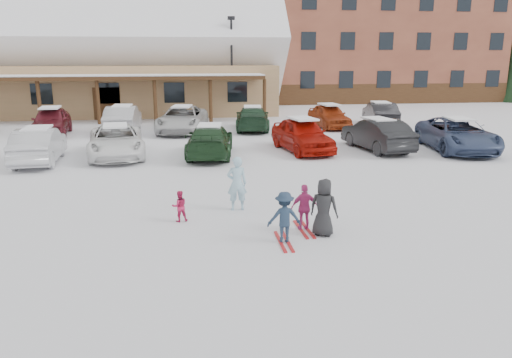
{
  "coord_description": "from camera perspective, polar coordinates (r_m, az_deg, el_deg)",
  "views": [
    {
      "loc": [
        -1.56,
        -12.47,
        4.42
      ],
      "look_at": [
        0.3,
        1.0,
        1.0
      ],
      "focal_mm": 35.0,
      "sensor_mm": 36.0,
      "label": 1
    }
  ],
  "objects": [
    {
      "name": "ground",
      "position": [
        13.32,
        -0.69,
        -5.26
      ],
      "size": [
        160.0,
        160.0,
        0.0
      ],
      "primitive_type": "plane",
      "color": "white",
      "rests_on": "ground"
    },
    {
      "name": "toddler_red",
      "position": [
        13.62,
        -8.73,
        -3.09
      ],
      "size": [
        0.47,
        0.4,
        0.86
      ],
      "primitive_type": "imported",
      "rotation": [
        0.0,
        0.0,
        3.34
      ],
      "color": "#BC1F4E",
      "rests_on": "ground"
    },
    {
      "name": "parked_car_4",
      "position": [
        23.31,
        5.31,
        5.05
      ],
      "size": [
        2.53,
        4.75,
        1.54
      ],
      "primitive_type": "imported",
      "rotation": [
        0.0,
        0.0,
        0.16
      ],
      "color": "#AB1208",
      "rests_on": "ground"
    },
    {
      "name": "conifer_4",
      "position": [
        68.46,
        24.29,
        14.7
      ],
      "size": [
        5.06,
        5.06,
        11.73
      ],
      "color": "black",
      "rests_on": "ground"
    },
    {
      "name": "parked_car_13",
      "position": [
        32.65,
        14.01,
        7.22
      ],
      "size": [
        2.29,
        4.65,
        1.47
      ],
      "primitive_type": "imported",
      "rotation": [
        0.0,
        0.0,
        2.97
      ],
      "color": "black",
      "rests_on": "ground"
    },
    {
      "name": "parked_car_12",
      "position": [
        31.12,
        8.36,
        7.14
      ],
      "size": [
        2.06,
        4.33,
        1.43
      ],
      "primitive_type": "imported",
      "rotation": [
        0.0,
        0.0,
        0.09
      ],
      "color": "#A23714",
      "rests_on": "ground"
    },
    {
      "name": "alpine_hotel",
      "position": [
        53.06,
        10.06,
        18.47
      ],
      "size": [
        31.48,
        14.01,
        21.48
      ],
      "color": "brown",
      "rests_on": "ground"
    },
    {
      "name": "bystander_dark",
      "position": [
        12.47,
        7.76,
        -3.24
      ],
      "size": [
        0.85,
        0.76,
        1.45
      ],
      "primitive_type": "imported",
      "rotation": [
        0.0,
        0.0,
        2.59
      ],
      "color": "black",
      "rests_on": "ground"
    },
    {
      "name": "parked_car_11",
      "position": [
        29.86,
        -0.41,
        6.96
      ],
      "size": [
        2.52,
        5.0,
        1.39
      ],
      "primitive_type": "imported",
      "rotation": [
        0.0,
        0.0,
        3.02
      ],
      "color": "#1F3E27",
      "rests_on": "ground"
    },
    {
      "name": "day_lodge",
      "position": [
        41.11,
        -18.76,
        12.73
      ],
      "size": [
        29.12,
        12.5,
        10.38
      ],
      "color": "tan",
      "rests_on": "ground"
    },
    {
      "name": "parked_car_10",
      "position": [
        29.35,
        -8.43,
        6.79
      ],
      "size": [
        3.28,
        5.71,
        1.5
      ],
      "primitive_type": "imported",
      "rotation": [
        0.0,
        0.0,
        -0.15
      ],
      "color": "silver",
      "rests_on": "ground"
    },
    {
      "name": "parked_car_1",
      "position": [
        22.6,
        -23.58,
        3.54
      ],
      "size": [
        1.86,
        4.53,
        1.46
      ],
      "primitive_type": "imported",
      "rotation": [
        0.0,
        0.0,
        3.21
      ],
      "color": "#B9BABE",
      "rests_on": "ground"
    },
    {
      "name": "child_magenta",
      "position": [
        12.83,
        5.58,
        -3.25
      ],
      "size": [
        0.72,
        0.31,
        1.21
      ],
      "primitive_type": "imported",
      "rotation": [
        0.0,
        0.0,
        3.17
      ],
      "color": "#B82F71",
      "rests_on": "ground"
    },
    {
      "name": "parked_car_8",
      "position": [
        30.13,
        -22.36,
        6.11
      ],
      "size": [
        2.25,
        4.68,
        1.54
      ],
      "primitive_type": "imported",
      "rotation": [
        0.0,
        0.0,
        0.1
      ],
      "color": "maroon",
      "rests_on": "ground"
    },
    {
      "name": "parked_car_3",
      "position": [
        22.18,
        -5.29,
        4.38
      ],
      "size": [
        2.45,
        4.94,
        1.38
      ],
      "primitive_type": "imported",
      "rotation": [
        0.0,
        0.0,
        3.03
      ],
      "color": "#1C3B1F",
      "rests_on": "ground"
    },
    {
      "name": "skis_child_navy",
      "position": [
        12.17,
        3.21,
        -7.13
      ],
      "size": [
        0.21,
        1.4,
        0.03
      ],
      "primitive_type": "cube",
      "rotation": [
        0.0,
        0.0,
        3.14
      ],
      "color": "#AD181C",
      "rests_on": "ground"
    },
    {
      "name": "lamp_post",
      "position": [
        36.35,
        -2.8,
        13.27
      ],
      "size": [
        0.5,
        0.25,
        6.95
      ],
      "color": "black",
      "rests_on": "ground"
    },
    {
      "name": "skis_child_magenta",
      "position": [
        13.02,
        5.51,
        -5.73
      ],
      "size": [
        0.23,
        1.4,
        0.03
      ],
      "primitive_type": "cube",
      "rotation": [
        0.0,
        0.0,
        3.17
      ],
      "color": "#AD181C",
      "rests_on": "ground"
    },
    {
      "name": "adult_skier",
      "position": [
        14.37,
        -2.19,
        -0.51
      ],
      "size": [
        0.58,
        0.39,
        1.59
      ],
      "primitive_type": "imported",
      "rotation": [
        0.0,
        0.0,
        3.16
      ],
      "color": "#97C0D2",
      "rests_on": "ground"
    },
    {
      "name": "parked_car_5",
      "position": [
        24.15,
        13.68,
        4.96
      ],
      "size": [
        2.23,
        4.69,
        1.49
      ],
      "primitive_type": "imported",
      "rotation": [
        0.0,
        0.0,
        3.29
      ],
      "color": "black",
      "rests_on": "ground"
    },
    {
      "name": "parked_car_6",
      "position": [
        25.21,
        22.02,
        4.73
      ],
      "size": [
        3.18,
        5.71,
        1.51
      ],
      "primitive_type": "imported",
      "rotation": [
        0.0,
        0.0,
        -0.13
      ],
      "color": "#3B4A6D",
      "rests_on": "ground"
    },
    {
      "name": "parked_car_9",
      "position": [
        29.84,
        -14.96,
        6.63
      ],
      "size": [
        1.71,
        4.73,
        1.55
      ],
      "primitive_type": "imported",
      "rotation": [
        0.0,
        0.0,
        3.13
      ],
      "color": "#ABABB0",
      "rests_on": "ground"
    },
    {
      "name": "parked_car_2",
      "position": [
        22.78,
        -15.69,
        4.2
      ],
      "size": [
        2.97,
        5.3,
        1.4
      ],
      "primitive_type": "imported",
      "rotation": [
        0.0,
        0.0,
        0.13
      ],
      "color": "white",
      "rests_on": "ground"
    },
    {
      "name": "conifer_3",
      "position": [
        56.98,
        -0.23,
        14.82
      ],
      "size": [
        3.96,
        3.96,
        9.18
      ],
      "color": "black",
      "rests_on": "ground"
    },
    {
      "name": "child_navy",
      "position": [
        11.96,
        3.25,
        -4.39
      ],
      "size": [
        0.82,
        0.47,
        1.26
      ],
      "primitive_type": "imported",
      "rotation": [
        0.0,
        0.0,
        3.14
      ],
      "color": "#1E2F44",
      "rests_on": "ground"
    }
  ]
}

